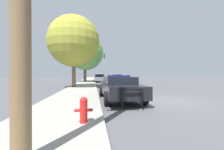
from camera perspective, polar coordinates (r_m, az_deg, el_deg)
The scene contains 10 objects.
ground_plane at distance 9.15m, azimuth 18.70°, elevation -9.18°, with size 110.00×110.00×0.00m, color #4F4F54.
sidewalk_left at distance 8.34m, azimuth -15.28°, elevation -9.66°, with size 3.00×110.00×0.13m.
police_car at distance 8.78m, azimuth 2.83°, elevation -4.65°, with size 2.21×5.09×1.45m.
fire_hydrant at distance 4.45m, azimuth -10.75°, elevation -12.58°, with size 0.52×0.23×0.74m.
traffic_light at distance 30.92m, azimuth -7.54°, elevation 5.30°, with size 4.35×0.35×5.67m.
car_background_midblock at distance 27.75m, azimuth -4.66°, elevation -1.12°, with size 2.27×4.61×1.44m.
car_background_oncoming at distance 37.66m, azimuth 2.25°, elevation -0.74°, with size 2.13×4.52×1.38m.
car_background_distant at distance 43.16m, azimuth 1.31°, elevation -0.63°, with size 2.07×4.40×1.31m.
tree_sidewalk_mid at distance 27.18m, azimuth -10.10°, elevation 8.47°, with size 6.29×6.29×8.35m.
tree_sidewalk_near at distance 16.77m, azimuth -14.37°, elevation 12.33°, with size 5.45×5.45×7.59m.
Camera 1 is at (-3.92, -8.12, 1.53)m, focal length 24.00 mm.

